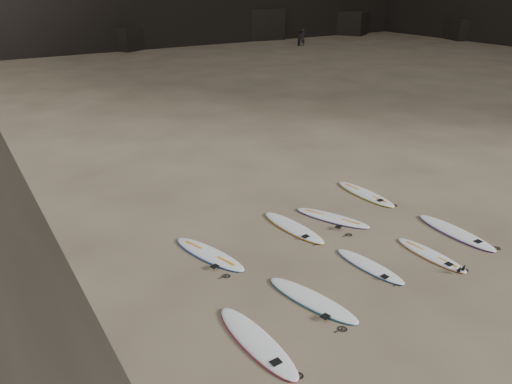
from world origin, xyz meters
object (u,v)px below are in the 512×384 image
(surfboard_0, at_px, (257,341))
(surfboard_8, at_px, (365,194))
(surfboard_5, at_px, (209,254))
(person_b, at_px, (300,38))
(surfboard_6, at_px, (293,227))
(surfboard_7, at_px, (332,218))
(surfboard_2, at_px, (370,266))
(surfboard_3, at_px, (431,254))
(person_a, at_px, (303,38))
(surfboard_1, at_px, (312,299))
(surfboard_4, at_px, (456,232))

(surfboard_0, bearing_deg, surfboard_8, 29.47)
(surfboard_5, bearing_deg, person_b, 34.31)
(surfboard_6, relative_size, person_b, 1.55)
(surfboard_7, height_order, surfboard_8, surfboard_8)
(surfboard_0, bearing_deg, surfboard_5, 75.99)
(surfboard_5, distance_m, surfboard_6, 2.94)
(surfboard_7, relative_size, surfboard_8, 0.95)
(surfboard_5, xyz_separation_m, surfboard_7, (4.40, -0.06, -0.00))
(surfboard_0, bearing_deg, surfboard_2, 10.72)
(surfboard_3, xyz_separation_m, person_b, (23.96, 38.53, 0.81))
(surfboard_2, xyz_separation_m, person_a, (26.00, 37.88, 0.83))
(surfboard_0, xyz_separation_m, person_a, (30.17, 38.84, 0.82))
(surfboard_0, height_order, surfboard_8, surfboard_0)
(surfboard_8, bearing_deg, surfboard_7, -160.49)
(surfboard_3, height_order, surfboard_7, surfboard_7)
(surfboard_1, height_order, surfboard_5, same)
(surfboard_3, xyz_separation_m, surfboard_7, (-0.86, 3.24, 0.01))
(surfboard_2, relative_size, surfboard_5, 0.85)
(surfboard_8, bearing_deg, surfboard_3, -110.23)
(surfboard_3, distance_m, surfboard_8, 4.33)
(person_a, bearing_deg, surfboard_6, 38.77)
(surfboard_3, height_order, surfboard_6, surfboard_6)
(surfboard_1, relative_size, surfboard_3, 1.16)
(surfboard_6, distance_m, surfboard_8, 3.77)
(surfboard_6, bearing_deg, surfboard_2, -87.33)
(surfboard_5, bearing_deg, surfboard_1, -86.71)
(surfboard_4, xyz_separation_m, surfboard_7, (-2.55, 2.74, -0.00))
(surfboard_5, distance_m, surfboard_8, 6.69)
(surfboard_3, distance_m, person_b, 45.38)
(surfboard_1, height_order, person_b, person_b)
(person_b, bearing_deg, surfboard_5, -162.61)
(surfboard_5, relative_size, surfboard_8, 0.99)
(surfboard_2, height_order, person_a, person_a)
(surfboard_1, xyz_separation_m, person_a, (28.25, 38.28, 0.82))
(surfboard_5, height_order, person_b, person_b)
(surfboard_3, relative_size, surfboard_7, 0.89)
(person_b, bearing_deg, surfboard_7, -158.06)
(surfboard_4, xyz_separation_m, surfboard_8, (-0.31, 3.60, -0.00))
(surfboard_2, relative_size, surfboard_4, 0.82)
(surfboard_3, bearing_deg, surfboard_4, 13.91)
(surfboard_3, distance_m, surfboard_4, 1.77)
(surfboard_1, distance_m, surfboard_6, 3.76)
(surfboard_2, xyz_separation_m, surfboard_4, (3.57, 0.03, 0.01))
(surfboard_4, bearing_deg, surfboard_3, -163.16)
(person_b, bearing_deg, surfboard_4, -153.30)
(surfboard_5, height_order, person_a, person_a)
(surfboard_1, distance_m, surfboard_5, 3.42)
(surfboard_6, bearing_deg, surfboard_8, 5.25)
(surfboard_1, distance_m, surfboard_8, 6.82)
(surfboard_0, distance_m, person_b, 49.23)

